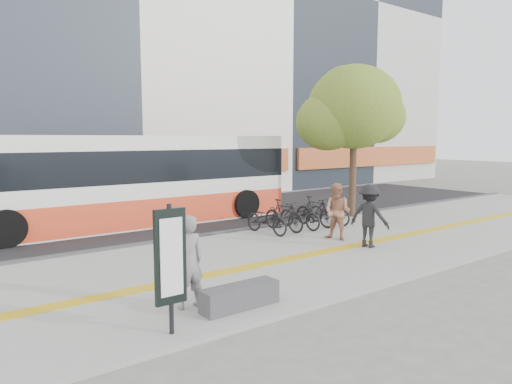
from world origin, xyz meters
TOP-DOWN VIEW (x-y plane):
  - ground at (0.00, 0.00)m, footprint 120.00×120.00m
  - sidewalk at (0.00, 1.50)m, footprint 40.00×7.00m
  - tactile_strip at (0.00, 1.00)m, footprint 40.00×0.45m
  - street at (0.00, 9.00)m, footprint 40.00×8.00m
  - curb at (0.00, 5.00)m, footprint 40.00×0.25m
  - bench at (-2.60, -1.20)m, footprint 1.60×0.45m
  - signboard at (-4.20, -1.51)m, footprint 0.55×0.10m
  - street_tree at (7.18, 4.82)m, footprint 4.40×3.80m
  - bus at (-0.92, 8.50)m, footprint 12.66×3.00m
  - bicycle_row at (3.63, 4.00)m, footprint 3.89×1.97m
  - seated_woman at (-3.40, -0.60)m, footprint 0.67×0.45m
  - pedestrian_tan at (3.35, 1.90)m, footprint 0.93×1.06m
  - pedestrian_dark at (3.40, 0.64)m, footprint 1.00×1.36m

SIDE VIEW (x-z plane):
  - ground at x=0.00m, z-range 0.00..0.00m
  - street at x=0.00m, z-range 0.00..0.06m
  - sidewalk at x=0.00m, z-range 0.00..0.08m
  - curb at x=0.00m, z-range 0.00..0.14m
  - tactile_strip at x=0.00m, z-range 0.08..0.09m
  - bench at x=-2.60m, z-range 0.08..0.53m
  - bicycle_row at x=3.63m, z-range 0.04..1.16m
  - seated_woman at x=-3.40m, z-range 0.08..1.89m
  - pedestrian_tan at x=3.35m, z-range 0.08..1.91m
  - pedestrian_dark at x=3.40m, z-range 0.08..1.97m
  - signboard at x=-4.20m, z-range 0.27..2.47m
  - bus at x=-0.92m, z-range -0.04..3.33m
  - street_tree at x=7.18m, z-range 1.36..7.67m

